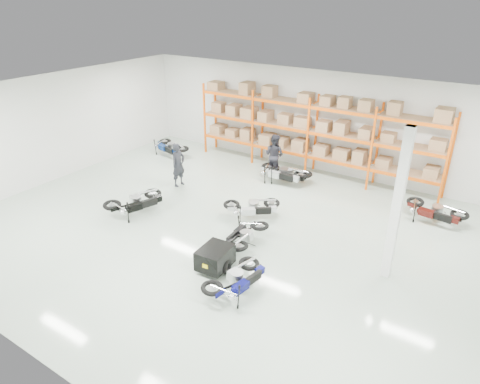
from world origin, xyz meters
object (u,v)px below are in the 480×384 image
Objects in this scene: moto_back_b at (282,170)px; moto_touring_right at (244,232)px; moto_back_c at (287,171)px; moto_black_far_left at (135,199)px; person_left at (178,165)px; person_back at (274,155)px; moto_silver_left at (252,204)px; trailer at (215,258)px; moto_back_a at (170,144)px; moto_blue_centre at (237,276)px; moto_back_d at (435,208)px.

moto_touring_right is at bearing -162.93° from moto_back_b.
moto_back_b is at bearing 101.68° from moto_touring_right.
moto_black_far_left is at bearing 143.73° from moto_back_c.
person_back is (2.82, 3.17, 0.03)m from person_left.
moto_silver_left reaches higher than trailer.
moto_touring_right is (4.57, 0.33, -0.07)m from moto_black_far_left.
moto_black_far_left is at bearing 71.65° from person_back.
trailer is 0.98× the size of moto_back_c.
moto_back_c is at bearing -73.26° from moto_back_a.
moto_back_a reaches higher than moto_back_c.
moto_back_c is 4.63m from person_left.
moto_blue_centre is 1.00× the size of moto_back_c.
moto_black_far_left is 1.02× the size of person_back.
moto_blue_centre is at bearing 116.53° from person_back.
moto_touring_right is 5.40m from moto_back_c.
moto_back_d is 6.93m from person_back.
moto_back_b reaches higher than moto_blue_centre.
moto_back_b is (6.32, 0.07, 0.02)m from moto_back_a.
moto_back_c is at bearing -52.93° from moto_back_b.
person_left is at bearing 112.07° from moto_back_d.
person_left is at bearing -63.15° from moto_black_far_left.
moto_touring_right is at bearing -53.37° from moto_blue_centre.
moto_back_c is at bearing -31.76° from moto_silver_left.
moto_blue_centre is 11.38m from moto_back_a.
moto_back_d is at bearing -98.30° from moto_silver_left.
moto_back_d reaches higher than moto_silver_left.
person_back is (-0.87, 0.41, 0.41)m from moto_back_c.
moto_back_b is (-1.39, 6.73, 0.16)m from trailer.
moto_back_b is 0.22m from moto_back_c.
moto_silver_left is 1.02× the size of trailer.
moto_blue_centre is 2.39m from moto_touring_right.
person_back reaches higher than trailer.
moto_silver_left is at bearing -167.99° from moto_back_b.
moto_back_d is at bearing -70.99° from person_left.
moto_black_far_left reaches higher than moto_blue_centre.
person_back is at bearing -20.32° from moto_silver_left.
trailer is (0.00, -1.60, -0.09)m from moto_touring_right.
moto_back_c is at bearing -101.01° from moto_black_far_left.
moto_blue_centre is at bearing -167.70° from moto_back_c.
moto_back_c is 0.96× the size of person_left.
moto_touring_right is 0.95× the size of moto_back_c.
moto_blue_centre is 0.94× the size of person_back.
moto_back_a is at bearing 135.58° from trailer.
moto_back_b is 6.20m from moto_back_d.
moto_blue_centre is at bearing 167.70° from moto_silver_left.
person_back is at bearing 106.68° from moto_touring_right.
moto_silver_left is 0.95× the size of moto_back_a.
person_back reaches higher than moto_back_c.
moto_back_a is (-6.92, 3.30, 0.03)m from moto_silver_left.
moto_blue_centre reaches higher than trailer.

